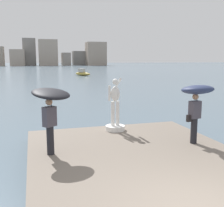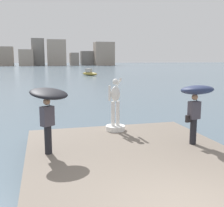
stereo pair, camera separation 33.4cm
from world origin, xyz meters
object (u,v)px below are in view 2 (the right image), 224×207
at_px(onlooker_left, 48,102).
at_px(boat_far, 89,73).
at_px(statue_white_figure, 115,113).
at_px(onlooker_right, 196,96).

height_order(onlooker_left, boat_far, onlooker_left).
relative_size(statue_white_figure, onlooker_right, 1.04).
height_order(statue_white_figure, onlooker_right, statue_white_figure).
bearing_deg(boat_far, statue_white_figure, -98.48).
distance_m(onlooker_left, onlooker_right, 4.86).
distance_m(onlooker_left, boat_far, 47.46).
relative_size(onlooker_right, boat_far, 0.47).
bearing_deg(onlooker_right, statue_white_figure, 132.33).
bearing_deg(boat_far, onlooker_right, -95.42).
height_order(onlooker_right, boat_far, onlooker_right).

